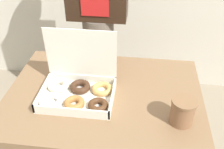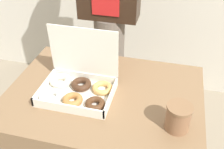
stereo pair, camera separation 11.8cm
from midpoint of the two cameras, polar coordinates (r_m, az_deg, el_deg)
The scene contains 4 objects.
table at distance 1.52m, azimuth 0.79°, elevation -15.04°, with size 0.93×0.68×0.75m.
donut_box at distance 1.23m, azimuth -4.97°, elevation -2.47°, with size 0.36×0.26×0.29m.
coffee_cup at distance 1.09m, azimuth 17.28°, elevation -9.00°, with size 0.10×0.10×0.12m.
person_customer at distance 1.64m, azimuth 1.52°, elevation 15.10°, with size 0.36×0.23×1.70m.
Camera 2 is at (0.27, -0.92, 1.56)m, focal length 42.00 mm.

